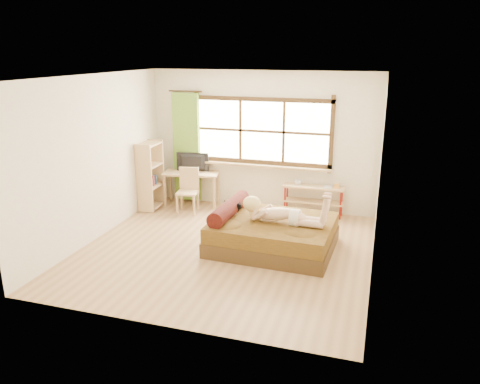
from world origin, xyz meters
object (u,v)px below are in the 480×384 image
(desk, at_px, (191,177))
(bookshelf, at_px, (150,175))
(pipe_shelf, at_px, (314,194))
(bed, at_px, (270,233))
(chair, at_px, (188,188))
(kitten, at_px, (232,207))
(woman, at_px, (282,205))

(desk, relative_size, bookshelf, 0.87)
(pipe_shelf, bearing_deg, desk, -177.52)
(bed, xyz_separation_m, chair, (-1.96, 1.29, 0.22))
(kitten, xyz_separation_m, chair, (-1.29, 1.19, -0.11))
(desk, relative_size, chair, 1.35)
(woman, bearing_deg, bookshelf, 158.80)
(bed, height_order, kitten, bed)
(bed, bearing_deg, chair, 149.04)
(chair, distance_m, pipe_shelf, 2.44)
(pipe_shelf, distance_m, bookshelf, 3.23)
(bed, height_order, pipe_shelf, bed)
(woman, bearing_deg, bed, 167.57)
(bookshelf, bearing_deg, pipe_shelf, 8.62)
(bed, height_order, chair, chair)
(bed, distance_m, woman, 0.54)
(kitten, bearing_deg, pipe_shelf, 58.97)
(woman, relative_size, bookshelf, 0.99)
(bed, xyz_separation_m, woman, (0.20, -0.05, 0.50))
(bed, height_order, bookshelf, bookshelf)
(woman, xyz_separation_m, kitten, (-0.87, 0.15, -0.17))
(bed, height_order, woman, woman)
(bed, xyz_separation_m, desk, (-2.05, 1.66, 0.34))
(chair, bearing_deg, bed, -42.18)
(desk, bearing_deg, bookshelf, -156.73)
(kitten, bearing_deg, bookshelf, 153.68)
(desk, relative_size, pipe_shelf, 1.01)
(bed, bearing_deg, desk, 143.31)
(desk, xyz_separation_m, pipe_shelf, (2.48, 0.12, -0.18))
(pipe_shelf, height_order, bookshelf, bookshelf)
(desk, xyz_separation_m, bookshelf, (-0.69, -0.43, 0.08))
(kitten, xyz_separation_m, desk, (-1.37, 1.56, 0.01))
(desk, distance_m, bookshelf, 0.82)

